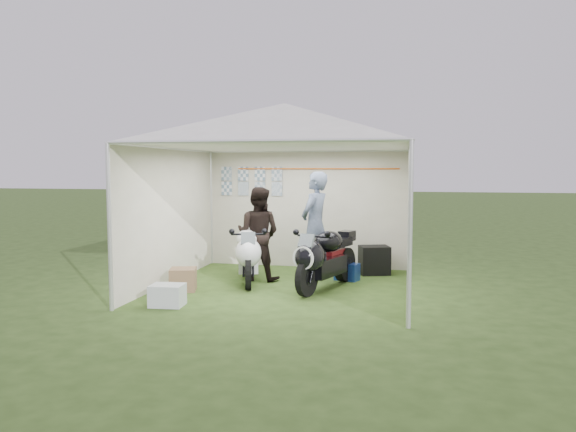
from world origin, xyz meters
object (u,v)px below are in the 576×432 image
object	(u,v)px
motorcycle_black	(324,257)
person_dark_jacket	(258,234)
person_blue_jacket	(315,225)
crate_1	(183,279)
crate_0	(167,295)
canopy_tent	(285,130)
motorcycle_white	(248,252)
equipment_box	(374,260)
paddock_stand	(347,272)

from	to	relation	value
motorcycle_black	person_dark_jacket	xyz separation A→B (m)	(-1.25, 0.55, 0.28)
person_blue_jacket	crate_1	distance (m)	2.56
person_blue_jacket	crate_0	xyz separation A→B (m)	(-1.70, -2.56, -0.80)
canopy_tent	motorcycle_white	world-z (taller)	canopy_tent
equipment_box	crate_0	xyz separation A→B (m)	(-2.73, -3.07, -0.11)
motorcycle_black	equipment_box	bearing A→B (deg)	83.21
motorcycle_black	crate_0	world-z (taller)	motorcycle_black
canopy_tent	crate_0	xyz separation A→B (m)	(-1.36, -1.62, -2.42)
motorcycle_black	paddock_stand	xyz separation A→B (m)	(0.28, 0.85, -0.39)
canopy_tent	crate_1	distance (m)	2.91
person_dark_jacket	crate_0	distance (m)	2.33
canopy_tent	paddock_stand	size ratio (longest dim) A/B	14.10
motorcycle_white	person_dark_jacket	world-z (taller)	person_dark_jacket
person_blue_jacket	crate_0	distance (m)	3.17
person_dark_jacket	person_blue_jacket	distance (m)	1.05
motorcycle_black	person_dark_jacket	world-z (taller)	person_dark_jacket
canopy_tent	motorcycle_white	xyz separation A→B (m)	(-0.69, 0.21, -2.05)
motorcycle_black	paddock_stand	bearing A→B (deg)	90.00
canopy_tent	person_blue_jacket	world-z (taller)	canopy_tent
equipment_box	crate_1	xyz separation A→B (m)	(-2.91, -2.07, -0.08)
canopy_tent	paddock_stand	distance (m)	2.71
canopy_tent	crate_1	xyz separation A→B (m)	(-1.54, -0.63, -2.39)
person_blue_jacket	crate_0	bearing A→B (deg)	-15.09
person_dark_jacket	equipment_box	bearing A→B (deg)	-146.43
canopy_tent	equipment_box	xyz separation A→B (m)	(1.37, 1.44, -2.31)
crate_0	crate_1	bearing A→B (deg)	100.21
crate_1	paddock_stand	bearing A→B (deg)	29.41
canopy_tent	motorcycle_black	world-z (taller)	canopy_tent
paddock_stand	motorcycle_white	bearing A→B (deg)	-160.95
motorcycle_white	crate_1	bearing A→B (deg)	-151.39
motorcycle_black	crate_1	bearing A→B (deg)	-147.69
canopy_tent	motorcycle_black	bearing A→B (deg)	-6.70
equipment_box	crate_1	size ratio (longest dim) A/B	1.30
canopy_tent	equipment_box	bearing A→B (deg)	46.46
person_dark_jacket	crate_1	world-z (taller)	person_dark_jacket
canopy_tent	person_dark_jacket	distance (m)	1.91
motorcycle_black	paddock_stand	distance (m)	0.98
person_blue_jacket	equipment_box	distance (m)	1.34
motorcycle_white	canopy_tent	bearing A→B (deg)	-32.73
crate_0	paddock_stand	bearing A→B (deg)	46.18
motorcycle_white	paddock_stand	world-z (taller)	motorcycle_white
paddock_stand	crate_1	size ratio (longest dim) A/B	0.99
person_blue_jacket	person_dark_jacket	bearing A→B (deg)	-45.28
motorcycle_black	person_dark_jacket	size ratio (longest dim) A/B	1.16
person_blue_jacket	crate_1	world-z (taller)	person_blue_jacket
person_dark_jacket	paddock_stand	bearing A→B (deg)	-161.74
motorcycle_black	equipment_box	xyz separation A→B (m)	(0.71, 1.52, -0.28)
crate_0	person_blue_jacket	bearing A→B (deg)	56.36
person_blue_jacket	equipment_box	xyz separation A→B (m)	(1.03, 0.51, -0.69)
motorcycle_black	paddock_stand	world-z (taller)	motorcycle_black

